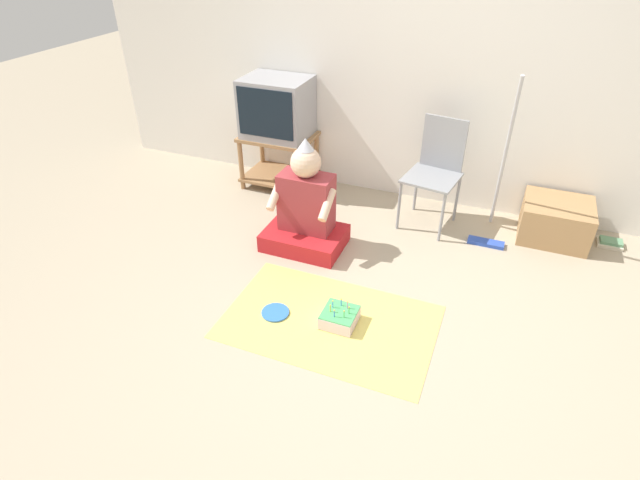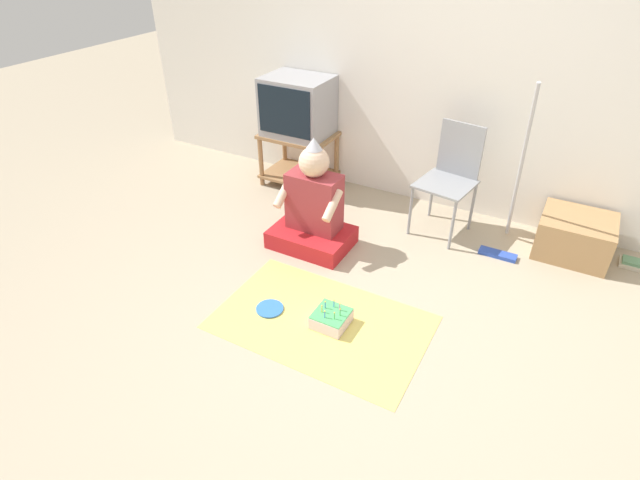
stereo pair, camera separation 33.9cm
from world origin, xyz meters
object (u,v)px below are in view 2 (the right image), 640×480
object	(u,v)px
folding_chair	(451,173)
cardboard_box_stack	(575,236)
book_pile	(633,263)
tv	(298,106)
paper_plate	(270,308)
person_seated	(313,211)
dust_mop	(511,205)
birthday_cake	(331,318)

from	to	relation	value
folding_chair	cardboard_box_stack	xyz separation A→B (m)	(0.98, 0.10, -0.35)
book_pile	tv	bearing A→B (deg)	-179.68
folding_chair	paper_plate	distance (m)	1.79
folding_chair	paper_plate	xyz separation A→B (m)	(-0.70, -1.57, -0.49)
person_seated	book_pile	bearing A→B (deg)	21.46
dust_mop	person_seated	xyz separation A→B (m)	(-1.33, -0.62, -0.10)
paper_plate	tv	bearing A→B (deg)	114.62
dust_mop	person_seated	distance (m)	1.47
dust_mop	book_pile	distance (m)	1.03
book_pile	paper_plate	xyz separation A→B (m)	(-2.11, -1.72, -0.01)
book_pile	dust_mop	bearing A→B (deg)	-164.14
tv	paper_plate	distance (m)	2.02
tv	birthday_cake	xyz separation A→B (m)	(1.20, -1.63, -0.71)
person_seated	cardboard_box_stack	bearing A→B (deg)	24.85
birthday_cake	folding_chair	bearing A→B (deg)	79.68
cardboard_box_stack	birthday_cake	bearing A→B (deg)	-127.92
book_pile	person_seated	xyz separation A→B (m)	(-2.25, -0.88, 0.28)
folding_chair	paper_plate	size ratio (longest dim) A/B	4.81
dust_mop	birthday_cake	xyz separation A→B (m)	(-0.77, -1.39, -0.35)
cardboard_box_stack	book_pile	xyz separation A→B (m)	(0.44, 0.04, -0.13)
tv	birthday_cake	distance (m)	2.15
tv	dust_mop	world-z (taller)	dust_mop
book_pile	paper_plate	distance (m)	2.72
cardboard_box_stack	dust_mop	size ratio (longest dim) A/B	0.39
book_pile	person_seated	size ratio (longest dim) A/B	0.21
folding_chair	dust_mop	xyz separation A→B (m)	(0.50, -0.12, -0.10)
person_seated	birthday_cake	xyz separation A→B (m)	(0.56, -0.77, -0.24)
dust_mop	book_pile	bearing A→B (deg)	15.86
dust_mop	person_seated	size ratio (longest dim) A/B	1.50
dust_mop	paper_plate	xyz separation A→B (m)	(-1.19, -1.46, -0.39)
birthday_cake	person_seated	bearing A→B (deg)	126.27
tv	birthday_cake	world-z (taller)	tv
tv	cardboard_box_stack	size ratio (longest dim) A/B	1.11
folding_chair	dust_mop	distance (m)	0.52
folding_chair	person_seated	world-z (taller)	person_seated
tv	dust_mop	xyz separation A→B (m)	(1.97, -0.24, -0.36)
birthday_cake	dust_mop	bearing A→B (deg)	61.01
book_pile	paper_plate	size ratio (longest dim) A/B	1.02
tv	person_seated	world-z (taller)	tv
birthday_cake	paper_plate	world-z (taller)	birthday_cake
cardboard_box_stack	person_seated	distance (m)	2.00
tv	book_pile	xyz separation A→B (m)	(2.89, 0.02, -0.74)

